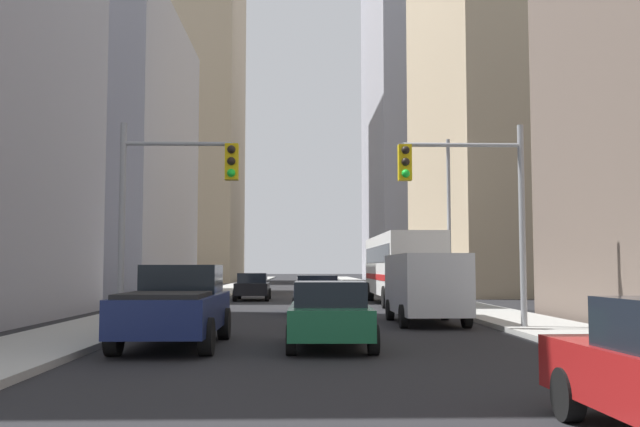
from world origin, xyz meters
TOP-DOWN VIEW (x-y plane):
  - sidewalk_left at (-6.58, 50.00)m, footprint 2.83×160.00m
  - sidewalk_right at (6.58, 50.00)m, footprint 2.83×160.00m
  - city_bus at (4.36, 33.20)m, footprint 2.67×11.50m
  - pickup_truck_navy at (-3.57, 14.62)m, footprint 2.20×5.40m
  - cargo_van_silver at (3.43, 21.09)m, footprint 2.16×5.23m
  - sedan_green at (0.01, 14.12)m, footprint 1.95×4.24m
  - sedan_blue at (0.00, 27.11)m, footprint 1.95×4.24m
  - sedan_black at (-3.34, 38.17)m, footprint 1.95×4.21m
  - traffic_signal_near_left at (-4.34, 18.20)m, footprint 3.40×0.44m
  - traffic_signal_near_right at (4.21, 18.20)m, footprint 3.68×0.44m
  - street_lamp_right at (5.50, 28.92)m, footprint 2.36×0.32m
  - building_left_mid_office at (-17.57, 46.76)m, footprint 16.81×20.64m
  - building_left_far_tower at (-19.18, 89.86)m, footprint 21.09×20.99m
  - building_right_mid_block at (18.38, 50.29)m, footprint 18.67×23.17m
  - building_right_far_highrise at (17.83, 92.65)m, footprint 18.07×29.77m

SIDE VIEW (x-z plane):
  - sidewalk_left at x=-6.58m, z-range 0.00..0.15m
  - sidewalk_right at x=6.58m, z-range 0.00..0.15m
  - sedan_green at x=0.01m, z-range 0.01..1.53m
  - sedan_blue at x=0.00m, z-range 0.01..1.53m
  - sedan_black at x=-3.34m, z-range 0.01..1.53m
  - pickup_truck_navy at x=-3.57m, z-range -0.02..1.88m
  - cargo_van_silver at x=3.43m, z-range 0.16..2.42m
  - city_bus at x=4.36m, z-range 0.23..3.63m
  - traffic_signal_near_left at x=-4.34m, z-range 1.02..7.02m
  - traffic_signal_near_right at x=4.21m, z-range 1.04..7.04m
  - street_lamp_right at x=5.50m, z-range 0.79..8.29m
  - building_left_mid_office at x=-17.57m, z-range 0.00..19.25m
  - building_right_mid_block at x=18.38m, z-range 0.00..30.91m
  - building_left_far_tower at x=-19.18m, z-range 0.00..46.12m
  - building_right_far_highrise at x=17.83m, z-range 0.00..52.66m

